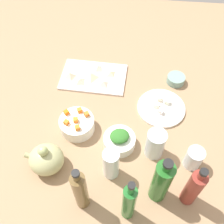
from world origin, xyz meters
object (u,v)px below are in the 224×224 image
drinking_glass_0 (155,144)px  cutting_board (94,77)px  bottle_2 (193,188)px  plate_tofu (161,108)px  bottle_3 (161,182)px  teapot (46,159)px  bowl_small_side (176,79)px  drinking_glass_2 (111,164)px  drinking_glass_1 (194,158)px  bottle_1 (80,191)px  bowl_carrots (77,124)px  bowl_greens (119,141)px  bottle_0 (129,202)px

drinking_glass_0 → cutting_board: bearing=-52.3°
bottle_2 → drinking_glass_0: (12.16, -17.49, -3.55)cm
plate_tofu → bottle_3: bearing=87.2°
cutting_board → teapot: size_ratio=2.10×
cutting_board → bottle_3: (-30.92, 55.06, 10.92)cm
bowl_small_side → drinking_glass_2: 56.34cm
teapot → drinking_glass_1: bearing=-173.6°
bottle_1 → bottle_2: bearing=-172.3°
bottle_2 → bowl_carrots: bearing=-30.1°
teapot → bowl_small_side: bearing=-136.0°
cutting_board → plate_tofu: bearing=154.0°
cutting_board → bowl_small_side: size_ratio=3.69×
plate_tofu → bowl_carrots: bearing=21.5°
drinking_glass_2 → plate_tofu: bearing=-120.7°
plate_tofu → teapot: size_ratio=1.43×
bowl_carrots → bottle_1: bearing=103.4°
drinking_glass_0 → drinking_glass_2: (15.99, 10.33, 0.83)cm
bowl_greens → drinking_glass_2: drinking_glass_2 is taller
bottle_0 → bottle_3: bearing=-142.9°
bottle_0 → bottle_3: bottle_0 is taller
bowl_carrots → drinking_glass_1: drinking_glass_1 is taller
bowl_carrots → bottle_0: size_ratio=0.55×
plate_tofu → bottle_2: (-8.83, 39.65, 9.59)cm
drinking_glass_0 → drinking_glass_2: 19.06cm
bowl_greens → bowl_small_side: bearing=-123.2°
teapot → drinking_glass_0: bearing=-166.4°
bottle_1 → drinking_glass_2: size_ratio=1.73×
bottle_1 → bowl_carrots: bearing=-76.6°
bowl_carrots → drinking_glass_1: bearing=165.8°
teapot → cutting_board: bearing=-102.8°
drinking_glass_2 → bowl_carrots: bearing=-48.9°
cutting_board → drinking_glass_0: drinking_glass_0 is taller
plate_tofu → drinking_glass_0: size_ratio=1.61×
teapot → drinking_glass_0: teapot is taller
bottle_1 → drinking_glass_1: size_ratio=2.72×
teapot → bottle_2: 53.34cm
bottle_3 → bowl_greens: bearing=-51.2°
bowl_greens → bowl_carrots: 19.19cm
bowl_carrots → bottle_0: bearing=125.4°
teapot → plate_tofu: bearing=-143.8°
bottle_0 → drinking_glass_0: 26.58cm
bottle_3 → bottle_2: bearing=176.8°
bowl_greens → bottle_1: 28.35cm
bowl_carrots → drinking_glass_2: 24.94cm
bowl_greens → bottle_0: bottle_0 is taller
drinking_glass_0 → bowl_greens: bearing=-8.9°
bottle_1 → bottle_3: size_ratio=1.00×
bowl_small_side → drinking_glass_2: bearing=62.0°
bowl_carrots → bottle_2: (-44.29, 25.66, 7.15)cm
bowl_greens → drinking_glass_2: (2.09, 12.50, 4.96)cm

